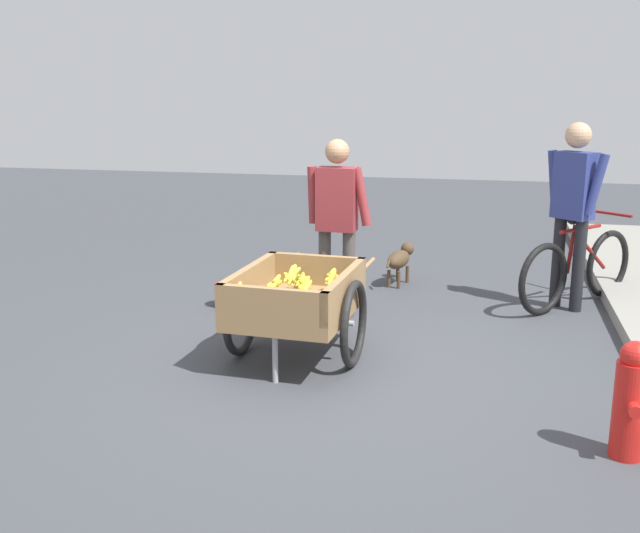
# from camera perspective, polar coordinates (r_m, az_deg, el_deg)

# --- Properties ---
(ground_plane) EXTENTS (24.00, 24.00, 0.00)m
(ground_plane) POSITION_cam_1_polar(r_m,az_deg,el_deg) (5.35, 1.27, -8.07)
(ground_plane) COLOR #3D3F44
(fruit_cart) EXTENTS (1.69, 0.98, 0.74)m
(fruit_cart) POSITION_cam_1_polar(r_m,az_deg,el_deg) (5.43, -1.86, -2.85)
(fruit_cart) COLOR #937047
(fruit_cart) RESTS_ON ground
(vendor_person) EXTENTS (0.22, 0.57, 1.57)m
(vendor_person) POSITION_cam_1_polar(r_m,az_deg,el_deg) (6.39, 1.33, 4.21)
(vendor_person) COLOR #4C4742
(vendor_person) RESTS_ON ground
(bicycle) EXTENTS (1.30, 1.12, 0.85)m
(bicycle) POSITION_cam_1_polar(r_m,az_deg,el_deg) (7.23, 19.35, -0.17)
(bicycle) COLOR black
(bicycle) RESTS_ON ground
(cyclist_person) EXTENTS (0.37, 0.50, 1.70)m
(cyclist_person) POSITION_cam_1_polar(r_m,az_deg,el_deg) (6.98, 19.07, 5.03)
(cyclist_person) COLOR black
(cyclist_person) RESTS_ON ground
(dog) EXTENTS (0.66, 0.27, 0.40)m
(dog) POSITION_cam_1_polar(r_m,az_deg,el_deg) (7.64, 6.22, 0.60)
(dog) COLOR #4C3823
(dog) RESTS_ON ground
(fire_hydrant) EXTENTS (0.25, 0.25, 0.67)m
(fire_hydrant) POSITION_cam_1_polar(r_m,az_deg,el_deg) (4.38, 23.00, -9.55)
(fire_hydrant) COLOR red
(fire_hydrant) RESTS_ON ground
(plastic_bucket) EXTENTS (0.23, 0.23, 0.22)m
(plastic_bucket) POSITION_cam_1_polar(r_m,az_deg,el_deg) (6.89, -7.14, -2.20)
(plastic_bucket) COLOR #B21E1E
(plastic_bucket) RESTS_ON ground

